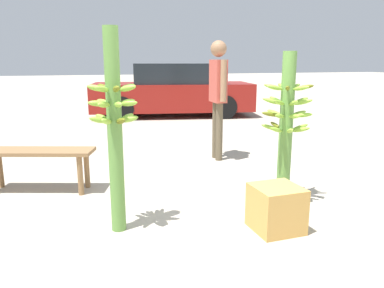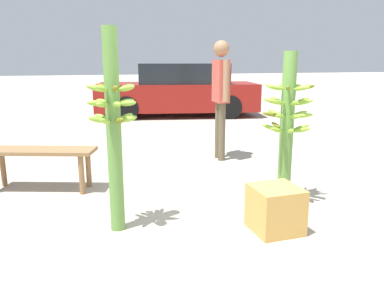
{
  "view_description": "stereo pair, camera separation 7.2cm",
  "coord_description": "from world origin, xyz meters",
  "px_view_note": "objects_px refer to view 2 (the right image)",
  "views": [
    {
      "loc": [
        -1.2,
        -2.69,
        1.43
      ],
      "look_at": [
        -0.05,
        0.67,
        0.64
      ],
      "focal_mm": 35.0,
      "sensor_mm": 36.0,
      "label": 1
    },
    {
      "loc": [
        -1.14,
        -2.71,
        1.43
      ],
      "look_at": [
        -0.05,
        0.67,
        0.64
      ],
      "focal_mm": 35.0,
      "sensor_mm": 36.0,
      "label": 2
    }
  ],
  "objects_px": {
    "vendor_person": "(221,88)",
    "market_bench": "(40,156)",
    "banana_stalk_left": "(114,127)",
    "produce_crate": "(275,209)",
    "banana_stalk_center": "(287,124)",
    "parked_car": "(179,91)"
  },
  "relations": [
    {
      "from": "banana_stalk_left",
      "to": "market_bench",
      "type": "xyz_separation_m",
      "value": [
        -0.7,
        1.29,
        -0.51
      ]
    },
    {
      "from": "parked_car",
      "to": "banana_stalk_left",
      "type": "bearing_deg",
      "value": 172.18
    },
    {
      "from": "banana_stalk_center",
      "to": "parked_car",
      "type": "distance_m",
      "value": 6.55
    },
    {
      "from": "vendor_person",
      "to": "market_bench",
      "type": "distance_m",
      "value": 2.62
    },
    {
      "from": "parked_car",
      "to": "produce_crate",
      "type": "bearing_deg",
      "value": -176.9
    },
    {
      "from": "market_bench",
      "to": "produce_crate",
      "type": "bearing_deg",
      "value": -21.95
    },
    {
      "from": "vendor_person",
      "to": "banana_stalk_left",
      "type": "bearing_deg",
      "value": 142.38
    },
    {
      "from": "vendor_person",
      "to": "parked_car",
      "type": "height_order",
      "value": "vendor_person"
    },
    {
      "from": "banana_stalk_left",
      "to": "vendor_person",
      "type": "bearing_deg",
      "value": 48.34
    },
    {
      "from": "banana_stalk_left",
      "to": "produce_crate",
      "type": "height_order",
      "value": "banana_stalk_left"
    },
    {
      "from": "banana_stalk_center",
      "to": "vendor_person",
      "type": "relative_size",
      "value": 0.89
    },
    {
      "from": "banana_stalk_left",
      "to": "market_bench",
      "type": "relative_size",
      "value": 1.34
    },
    {
      "from": "market_bench",
      "to": "parked_car",
      "type": "xyz_separation_m",
      "value": [
        3.13,
        5.34,
        0.27
      ]
    },
    {
      "from": "vendor_person",
      "to": "produce_crate",
      "type": "distance_m",
      "value": 2.6
    },
    {
      "from": "parked_car",
      "to": "vendor_person",
      "type": "bearing_deg",
      "value": -176.06
    },
    {
      "from": "market_bench",
      "to": "vendor_person",
      "type": "bearing_deg",
      "value": 34.71
    },
    {
      "from": "banana_stalk_center",
      "to": "market_bench",
      "type": "xyz_separation_m",
      "value": [
        -2.41,
        1.17,
        -0.42
      ]
    },
    {
      "from": "banana_stalk_left",
      "to": "banana_stalk_center",
      "type": "relative_size",
      "value": 1.11
    },
    {
      "from": "banana_stalk_left",
      "to": "vendor_person",
      "type": "xyz_separation_m",
      "value": [
        1.75,
        1.96,
        0.16
      ]
    },
    {
      "from": "market_bench",
      "to": "produce_crate",
      "type": "relative_size",
      "value": 3.24
    },
    {
      "from": "vendor_person",
      "to": "market_bench",
      "type": "bearing_deg",
      "value": 109.35
    },
    {
      "from": "parked_car",
      "to": "banana_stalk_center",
      "type": "bearing_deg",
      "value": -174.0
    }
  ]
}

